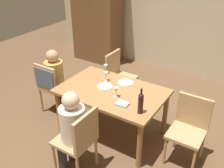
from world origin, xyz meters
TOP-DOWN VIEW (x-y plane):
  - ground_plane at (0.00, 0.00)m, footprint 10.00×10.00m
  - rear_room_partition at (0.00, 2.69)m, footprint 6.40×0.12m
  - armoire_cabinet at (-1.85, 2.24)m, footprint 1.18×0.62m
  - dining_table at (0.00, 0.00)m, footprint 1.50×0.98m
  - chair_near at (0.09, -0.87)m, footprint 0.44×0.44m
  - chair_left_end at (-1.13, -0.12)m, footprint 0.44×0.46m
  - chair_right_end at (1.13, 0.09)m, footprint 0.44×0.44m
  - chair_far_left at (-0.43, 0.87)m, footprint 0.44×0.44m
  - person_woman_host at (-0.03, -0.87)m, footprint 0.36×0.31m
  - person_man_bearded at (-1.13, 0.03)m, footprint 0.30×0.35m
  - wine_bottle_tall_green at (0.60, -0.28)m, footprint 0.07×0.07m
  - wine_glass_near_left at (-0.38, 0.41)m, footprint 0.07×0.07m
  - wine_glass_centre at (0.14, -0.12)m, footprint 0.07×0.07m
  - wine_glass_near_right at (-0.23, 0.19)m, footprint 0.07×0.07m
  - dinner_plate_host at (0.06, 0.29)m, footprint 0.23×0.23m
  - dinner_plate_guest_left at (-0.13, 0.02)m, footprint 0.22×0.22m
  - folded_napkin at (0.32, -0.25)m, footprint 0.16×0.13m
  - handbag at (0.01, 0.87)m, footprint 0.14×0.29m

SIDE VIEW (x-z plane):
  - ground_plane at x=0.00m, z-range 0.00..0.00m
  - handbag at x=0.01m, z-range 0.00..0.22m
  - chair_near at x=0.09m, z-range 0.07..0.99m
  - chair_right_end at x=1.13m, z-range 0.07..0.99m
  - chair_far_left at x=-0.43m, z-range 0.07..0.99m
  - chair_left_end at x=-1.13m, z-range 0.13..1.05m
  - person_man_bearded at x=-1.13m, z-range 0.09..1.21m
  - dining_table at x=0.00m, z-range 0.28..1.04m
  - person_woman_host at x=-0.03m, z-range 0.09..1.24m
  - dinner_plate_host at x=0.06m, z-range 0.75..0.77m
  - dinner_plate_guest_left at x=-0.13m, z-range 0.75..0.77m
  - folded_napkin at x=0.32m, z-range 0.75..0.78m
  - wine_glass_near_left at x=-0.38m, z-range 0.79..0.93m
  - wine_glass_centre at x=0.14m, z-range 0.79..0.93m
  - wine_glass_near_right at x=-0.23m, z-range 0.79..0.93m
  - wine_bottle_tall_green at x=0.60m, z-range 0.73..1.07m
  - armoire_cabinet at x=-1.85m, z-range 0.01..2.19m
  - rear_room_partition at x=0.00m, z-range 0.00..2.70m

